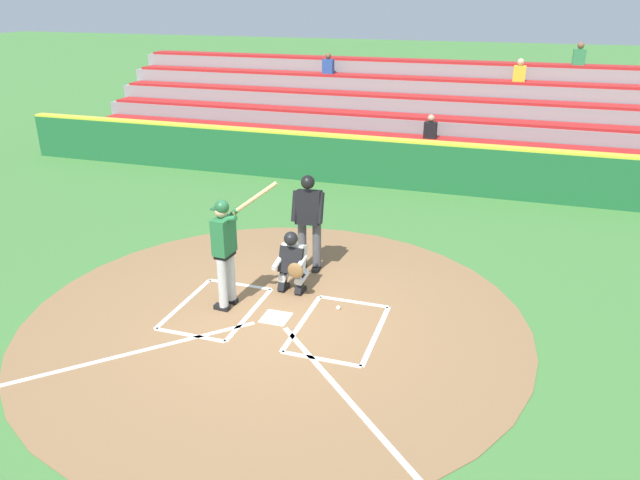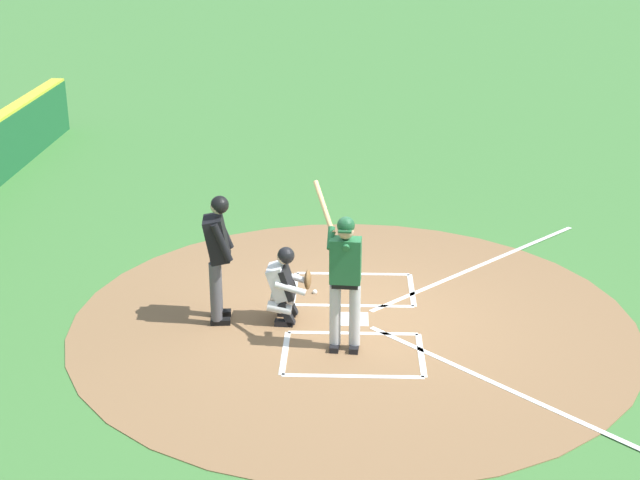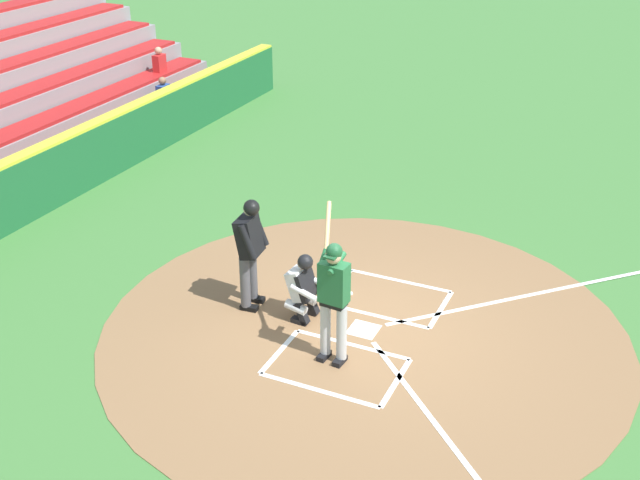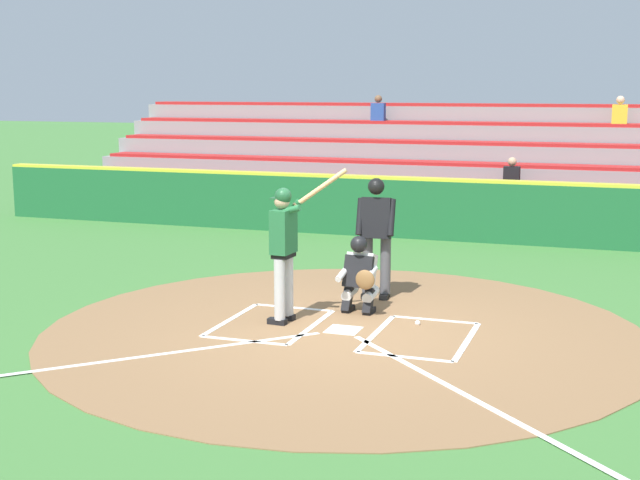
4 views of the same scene
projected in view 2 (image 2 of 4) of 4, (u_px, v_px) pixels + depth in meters
ground_plane at (353, 320)px, 13.03m from camera, size 120.00×120.00×0.00m
dirt_circle at (353, 320)px, 13.03m from camera, size 8.00×8.00×0.01m
home_plate_and_chalk at (415, 320)px, 13.00m from camera, size 7.93×4.91×0.01m
batter at (345, 273)px, 11.82m from camera, size 0.97×0.66×2.13m
catcher at (285, 283)px, 12.80m from camera, size 0.59×0.63×1.13m
plate_umpire at (218, 250)px, 12.64m from camera, size 0.60×0.45×1.86m
baseball at (315, 292)px, 13.86m from camera, size 0.07×0.07×0.07m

